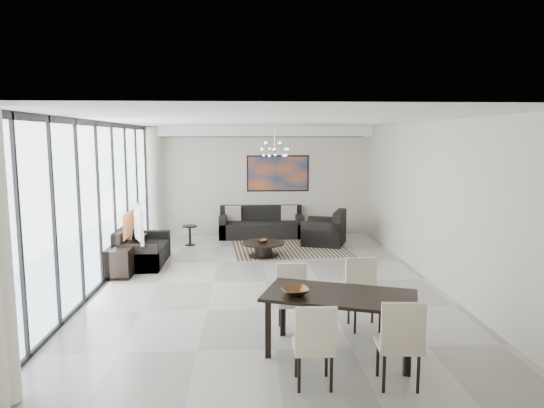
{
  "coord_description": "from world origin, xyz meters",
  "views": [
    {
      "loc": [
        -0.34,
        -8.58,
        2.6
      ],
      "look_at": [
        0.18,
        1.3,
        1.25
      ],
      "focal_mm": 32.0,
      "sensor_mm": 36.0,
      "label": 1
    }
  ],
  "objects": [
    {
      "name": "chandelier",
      "position": [
        0.3,
        2.5,
        2.35
      ],
      "size": [
        0.66,
        0.66,
        0.71
      ],
      "color": "silver",
      "rests_on": "room_shell"
    },
    {
      "name": "television",
      "position": [
        -2.6,
        1.09,
        0.89
      ],
      "size": [
        0.45,
        1.19,
        0.69
      ],
      "primitive_type": "imported",
      "rotation": [
        0.0,
        0.0,
        1.83
      ],
      "color": "gray",
      "rests_on": "tv_console"
    },
    {
      "name": "dining_chair_nw",
      "position": [
        0.27,
        -2.23,
        0.51
      ],
      "size": [
        0.41,
        0.41,
        0.9
      ],
      "color": "beige",
      "rests_on": "floor"
    },
    {
      "name": "side_table",
      "position": [
        -1.74,
        3.1,
        0.32
      ],
      "size": [
        0.36,
        0.36,
        0.49
      ],
      "color": "black",
      "rests_on": "floor"
    },
    {
      "name": "rug",
      "position": [
        0.66,
        2.6,
        0.01
      ],
      "size": [
        2.79,
        2.24,
        0.01
      ],
      "primitive_type": "cube",
      "rotation": [
        0.0,
        0.0,
        0.09
      ],
      "color": "black",
      "rests_on": "floor"
    },
    {
      "name": "loveseat",
      "position": [
        -2.55,
        1.38,
        0.27
      ],
      "size": [
        0.88,
        1.56,
        0.78
      ],
      "color": "black",
      "rests_on": "floor"
    },
    {
      "name": "window_wall",
      "position": [
        -2.86,
        0.0,
        1.47
      ],
      "size": [
        0.37,
        8.95,
        2.9
      ],
      "color": "silver",
      "rests_on": "floor"
    },
    {
      "name": "armchair",
      "position": [
        1.59,
        3.04,
        0.29
      ],
      "size": [
        1.23,
        1.26,
        0.85
      ],
      "color": "black",
      "rests_on": "floor"
    },
    {
      "name": "room_shell",
      "position": [
        0.46,
        0.0,
        1.45
      ],
      "size": [
        6.0,
        9.0,
        2.9
      ],
      "color": "#A8A39B",
      "rests_on": "ground"
    },
    {
      "name": "sofa_main",
      "position": [
        0.04,
        4.07,
        0.27
      ],
      "size": [
        2.2,
        0.9,
        0.8
      ],
      "color": "black",
      "rests_on": "floor"
    },
    {
      "name": "dining_chair_sw",
      "position": [
        0.35,
        -3.85,
        0.53
      ],
      "size": [
        0.43,
        0.43,
        0.92
      ],
      "color": "beige",
      "rests_on": "floor"
    },
    {
      "name": "tv_console",
      "position": [
        -2.76,
        1.02,
        0.28
      ],
      "size": [
        0.5,
        1.76,
        0.55
      ],
      "primitive_type": "cube",
      "color": "black",
      "rests_on": "floor"
    },
    {
      "name": "soffit",
      "position": [
        0.0,
        4.3,
        2.77
      ],
      "size": [
        5.98,
        0.4,
        0.26
      ],
      "primitive_type": "cube",
      "color": "white",
      "rests_on": "room_shell"
    },
    {
      "name": "dining_chair_se",
      "position": [
        1.23,
        -3.9,
        0.56
      ],
      "size": [
        0.48,
        0.48,
        0.97
      ],
      "color": "beige",
      "rests_on": "floor"
    },
    {
      "name": "dining_table",
      "position": [
        0.77,
        -3.03,
        0.66
      ],
      "size": [
        1.99,
        1.43,
        0.75
      ],
      "color": "black",
      "rests_on": "floor"
    },
    {
      "name": "painting",
      "position": [
        0.5,
        4.47,
        1.65
      ],
      "size": [
        1.68,
        0.04,
        0.98
      ],
      "primitive_type": "cube",
      "color": "#CC5A1C",
      "rests_on": "room_shell"
    },
    {
      "name": "bowl_dining",
      "position": [
        0.23,
        -3.02,
        0.79
      ],
      "size": [
        0.37,
        0.37,
        0.08
      ],
      "primitive_type": "imported",
      "rotation": [
        0.0,
        0.0,
        0.17
      ],
      "color": "brown",
      "rests_on": "dining_table"
    },
    {
      "name": "dining_chair_ne",
      "position": [
        1.26,
        -2.17,
        0.54
      ],
      "size": [
        0.46,
        0.46,
        0.95
      ],
      "color": "beige",
      "rests_on": "floor"
    },
    {
      "name": "coffee_table",
      "position": [
        0.02,
        1.86,
        0.18
      ],
      "size": [
        0.92,
        0.92,
        0.32
      ],
      "color": "black",
      "rests_on": "floor"
    },
    {
      "name": "bowl_coffee",
      "position": [
        -0.0,
        1.83,
        0.36
      ],
      "size": [
        0.27,
        0.27,
        0.07
      ],
      "primitive_type": "imported",
      "rotation": [
        0.0,
        0.0,
        0.25
      ],
      "color": "brown",
      "rests_on": "coffee_table"
    }
  ]
}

